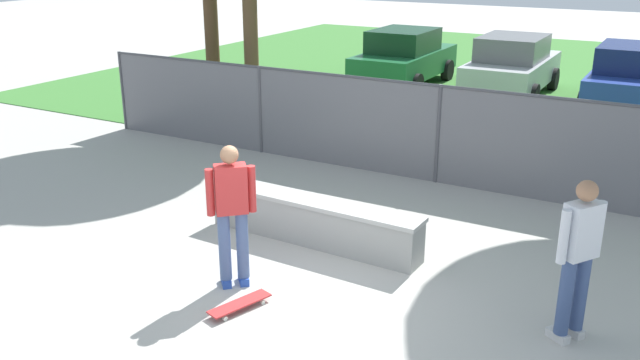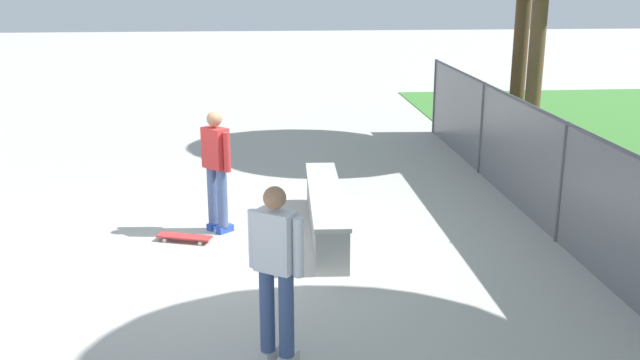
% 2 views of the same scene
% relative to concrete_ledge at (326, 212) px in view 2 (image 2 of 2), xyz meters
% --- Properties ---
extents(ground_plane, '(80.00, 80.00, 0.00)m').
position_rel_concrete_ledge_xyz_m(ground_plane, '(0.64, -1.72, -0.33)').
color(ground_plane, '#ADAAA3').
extents(concrete_ledge, '(3.30, 0.60, 0.65)m').
position_rel_concrete_ledge_xyz_m(concrete_ledge, '(0.00, 0.00, 0.00)').
color(concrete_ledge, '#999993').
rests_on(concrete_ledge, ground).
extents(skateboarder, '(0.46, 0.45, 1.82)m').
position_rel_concrete_ledge_xyz_m(skateboarder, '(-0.22, -1.59, 0.68)').
color(skateboarder, '#2647A5').
rests_on(skateboarder, ground).
extents(skateboard, '(0.44, 0.82, 0.09)m').
position_rel_concrete_ledge_xyz_m(skateboard, '(0.19, -2.06, -0.26)').
color(skateboard, red).
rests_on(skateboard, ground).
extents(chainlink_fence, '(15.00, 0.07, 1.76)m').
position_rel_concrete_ledge_xyz_m(chainlink_fence, '(0.64, 3.29, 0.63)').
color(chainlink_fence, '#4C4C51').
rests_on(chainlink_fence, ground).
extents(bystander, '(0.42, 0.52, 1.82)m').
position_rel_concrete_ledge_xyz_m(bystander, '(3.64, -0.82, 0.68)').
color(bystander, beige).
rests_on(bystander, ground).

